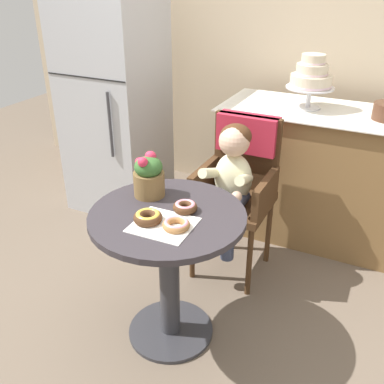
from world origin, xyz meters
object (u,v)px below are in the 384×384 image
at_px(refrigerator, 115,98).
at_px(flower_vase, 149,176).
at_px(cafe_table, 169,252).
at_px(wicker_chair, 240,171).
at_px(seated_child, 231,175).
at_px(donut_side, 176,224).
at_px(donut_front, 148,217).
at_px(tiered_cake_stand, 311,77).
at_px(donut_mid, 185,207).

bearing_deg(refrigerator, flower_vase, -47.97).
relative_size(cafe_table, wicker_chair, 0.75).
relative_size(seated_child, refrigerator, 0.43).
distance_m(cafe_table, flower_vase, 0.37).
relative_size(cafe_table, refrigerator, 0.42).
relative_size(donut_side, refrigerator, 0.07).
relative_size(cafe_table, donut_front, 5.67).
xyz_separation_m(tiered_cake_stand, refrigerator, (-1.36, -0.20, -0.25)).
xyz_separation_m(cafe_table, flower_vase, (-0.16, 0.12, 0.32)).
bearing_deg(seated_child, cafe_table, -97.52).
bearing_deg(tiered_cake_stand, donut_front, -103.98).
distance_m(cafe_table, refrigerator, 1.56).
distance_m(flower_vase, refrigerator, 1.32).
xyz_separation_m(wicker_chair, donut_mid, (-0.01, -0.69, 0.10)).
bearing_deg(refrigerator, donut_front, -49.96).
height_order(donut_front, donut_mid, donut_front).
bearing_deg(flower_vase, refrigerator, 132.03).
distance_m(donut_mid, flower_vase, 0.25).
bearing_deg(wicker_chair, refrigerator, 164.05).
height_order(tiered_cake_stand, refrigerator, refrigerator).
bearing_deg(refrigerator, tiered_cake_stand, 8.37).
bearing_deg(donut_front, cafe_table, 68.90).
bearing_deg(donut_mid, tiered_cake_stand, 78.79).
bearing_deg(donut_front, donut_side, 3.58).
bearing_deg(cafe_table, donut_side, -44.69).
relative_size(seated_child, flower_vase, 3.32).
xyz_separation_m(flower_vase, tiered_cake_stand, (0.47, 1.18, 0.28)).
bearing_deg(refrigerator, cafe_table, -46.33).
relative_size(cafe_table, flower_vase, 3.29).
bearing_deg(donut_mid, seated_child, 88.42).
relative_size(flower_vase, tiered_cake_stand, 0.65).
height_order(cafe_table, seated_child, seated_child).
bearing_deg(seated_child, wicker_chair, 90.00).
bearing_deg(donut_side, refrigerator, 133.80).
distance_m(cafe_table, wicker_chair, 0.76).
bearing_deg(refrigerator, seated_child, -24.56).
bearing_deg(donut_front, flower_vase, 119.60).
xyz_separation_m(flower_vase, refrigerator, (-0.89, 0.98, 0.03)).
xyz_separation_m(donut_front, donut_mid, (0.10, 0.16, -0.00)).
bearing_deg(cafe_table, seated_child, 82.48).
bearing_deg(donut_side, donut_mid, 102.43).
height_order(cafe_table, flower_vase, flower_vase).
xyz_separation_m(donut_front, refrigerator, (-1.01, 1.20, 0.10)).
xyz_separation_m(cafe_table, seated_child, (0.08, 0.58, 0.17)).
height_order(seated_child, refrigerator, refrigerator).
height_order(wicker_chair, tiered_cake_stand, tiered_cake_stand).
height_order(donut_front, tiered_cake_stand, tiered_cake_stand).
relative_size(wicker_chair, flower_vase, 4.36).
distance_m(wicker_chair, donut_side, 0.84).
distance_m(seated_child, donut_mid, 0.54).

